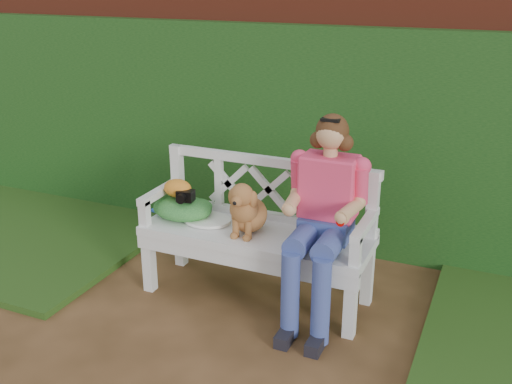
% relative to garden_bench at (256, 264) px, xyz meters
% --- Properties ---
extents(ground, '(60.00, 60.00, 0.00)m').
position_rel_garden_bench_xyz_m(ground, '(0.01, -0.71, -0.24)').
color(ground, '#3F2914').
extents(brick_wall, '(10.00, 0.30, 2.20)m').
position_rel_garden_bench_xyz_m(brick_wall, '(0.01, 1.19, 0.86)').
color(brick_wall, maroon).
rests_on(brick_wall, ground).
extents(ivy_hedge, '(10.00, 0.18, 1.70)m').
position_rel_garden_bench_xyz_m(ivy_hedge, '(0.01, 0.97, 0.61)').
color(ivy_hedge, '#29571D').
rests_on(ivy_hedge, ground).
extents(grass_left, '(2.60, 2.00, 0.05)m').
position_rel_garden_bench_xyz_m(grass_left, '(-2.39, 0.19, -0.21)').
color(grass_left, '#234912').
rests_on(grass_left, ground).
extents(garden_bench, '(1.61, 0.69, 0.48)m').
position_rel_garden_bench_xyz_m(garden_bench, '(0.00, 0.00, 0.00)').
color(garden_bench, white).
rests_on(garden_bench, ground).
extents(seated_woman, '(0.75, 0.83, 1.21)m').
position_rel_garden_bench_xyz_m(seated_woman, '(0.47, -0.02, 0.36)').
color(seated_woman, '#FA304A').
rests_on(seated_woman, ground).
extents(dog, '(0.28, 0.36, 0.37)m').
position_rel_garden_bench_xyz_m(dog, '(-0.04, -0.04, 0.42)').
color(dog, olive).
rests_on(dog, garden_bench).
extents(tennis_racket, '(0.68, 0.45, 0.03)m').
position_rel_garden_bench_xyz_m(tennis_racket, '(-0.39, 0.00, 0.26)').
color(tennis_racket, white).
rests_on(tennis_racket, garden_bench).
extents(green_bag, '(0.47, 0.40, 0.14)m').
position_rel_garden_bench_xyz_m(green_bag, '(-0.55, 0.01, 0.31)').
color(green_bag, '#287E25').
rests_on(green_bag, garden_bench).
extents(camera_item, '(0.12, 0.10, 0.07)m').
position_rel_garden_bench_xyz_m(camera_item, '(-0.50, -0.03, 0.42)').
color(camera_item, black).
rests_on(camera_item, green_bag).
extents(baseball_glove, '(0.23, 0.19, 0.12)m').
position_rel_garden_bench_xyz_m(baseball_glove, '(-0.58, 0.01, 0.45)').
color(baseball_glove, orange).
rests_on(baseball_glove, green_bag).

